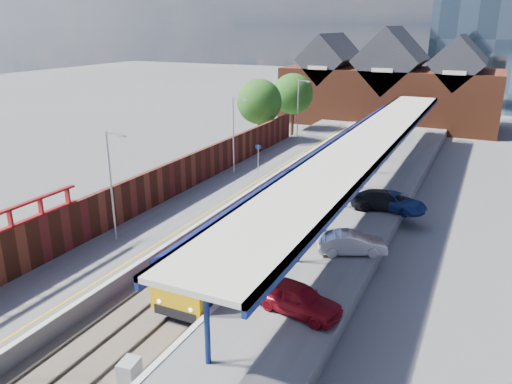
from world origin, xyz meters
TOP-DOWN VIEW (x-y plane):
  - ground at (0.00, 30.00)m, footprint 240.00×240.00m
  - ballast_bed at (0.00, 20.00)m, footprint 6.00×76.00m
  - rails at (0.00, 20.00)m, footprint 4.51×76.00m
  - left_platform at (-5.50, 20.00)m, footprint 5.00×76.00m
  - right_platform at (6.00, 20.00)m, footprint 6.00×76.00m
  - coping_left at (-3.15, 20.00)m, footprint 0.30×76.00m
  - coping_right at (3.15, 20.00)m, footprint 0.30×76.00m
  - yellow_line at (-3.75, 20.00)m, footprint 0.14×76.00m
  - train at (1.49, 33.60)m, footprint 2.87×65.90m
  - canopy at (5.48, 21.95)m, footprint 4.50×52.00m
  - lamp_post_b at (-6.36, 6.00)m, footprint 1.48×0.18m
  - lamp_post_c at (-6.36, 22.00)m, footprint 1.48×0.18m
  - lamp_post_d at (-6.36, 38.00)m, footprint 1.48×0.18m
  - platform_sign at (-5.00, 24.00)m, footprint 0.55×0.08m
  - brick_wall at (-8.10, 13.54)m, footprint 0.35×50.00m
  - station_building at (0.00, 58.00)m, footprint 30.00×12.12m
  - tree_near at (-10.35, 35.91)m, footprint 5.20×5.20m
  - tree_far at (-9.35, 43.91)m, footprint 5.20×5.20m
  - parked_car_red at (6.90, 3.05)m, footprint 4.58×2.54m
  - parked_car_silver at (7.50, 10.42)m, footprint 4.29×3.01m
  - parked_car_dark at (7.60, 18.90)m, footprint 5.11×3.46m
  - parked_car_blue at (8.50, 19.08)m, footprint 5.01×3.70m
  - relay_cabinet at (2.02, -3.30)m, footprint 0.82×0.99m

SIDE VIEW (x-z plane):
  - ground at x=0.00m, z-range 0.00..0.00m
  - ballast_bed at x=0.00m, z-range 0.00..0.06m
  - rails at x=0.00m, z-range 0.05..0.19m
  - left_platform at x=-5.50m, z-range 0.00..1.00m
  - right_platform at x=6.00m, z-range 0.00..1.00m
  - relay_cabinet at x=2.02m, z-range 0.00..1.00m
  - yellow_line at x=-3.75m, z-range 1.00..1.01m
  - coping_left at x=-3.15m, z-range 1.00..1.05m
  - coping_right at x=3.15m, z-range 1.00..1.05m
  - parked_car_blue at x=8.50m, z-range 1.00..2.27m
  - parked_car_silver at x=7.50m, z-range 1.00..2.34m
  - parked_car_dark at x=7.60m, z-range 1.00..2.37m
  - parked_car_red at x=6.90m, z-range 1.00..2.47m
  - train at x=1.49m, z-range 0.40..3.85m
  - brick_wall at x=-8.10m, z-range 0.52..4.38m
  - platform_sign at x=-5.00m, z-range 1.44..3.94m
  - lamp_post_b at x=-6.36m, z-range 1.49..8.49m
  - lamp_post_c at x=-6.36m, z-range 1.49..8.49m
  - lamp_post_d at x=-6.36m, z-range 1.49..8.49m
  - canopy at x=5.48m, z-range 3.01..7.49m
  - tree_near at x=-10.35m, z-range 1.30..9.40m
  - tree_far at x=-9.35m, z-range 1.30..9.40m
  - station_building at x=0.00m, z-range -1.44..12.34m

